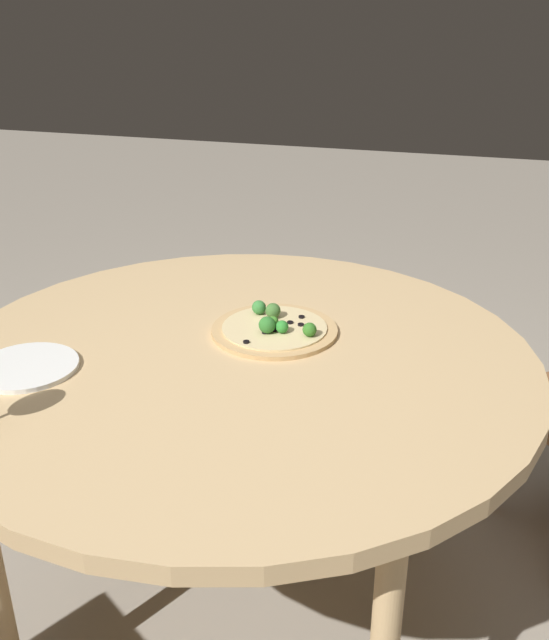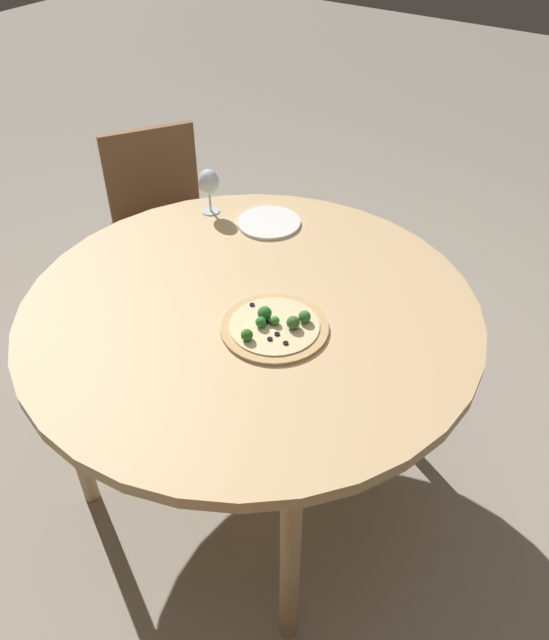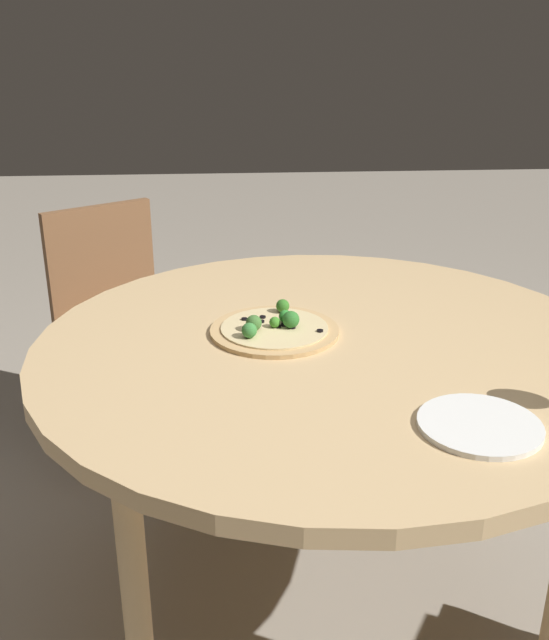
{
  "view_description": "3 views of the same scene",
  "coord_description": "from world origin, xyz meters",
  "px_view_note": "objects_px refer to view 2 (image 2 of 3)",
  "views": [
    {
      "loc": [
        1.27,
        0.46,
        1.41
      ],
      "look_at": [
        -0.11,
        0.05,
        0.76
      ],
      "focal_mm": 40.0,
      "sensor_mm": 36.0,
      "label": 1
    },
    {
      "loc": [
        -0.8,
        1.07,
        1.78
      ],
      "look_at": [
        -0.11,
        0.05,
        0.76
      ],
      "focal_mm": 35.0,
      "sensor_mm": 36.0,
      "label": 2
    },
    {
      "loc": [
        -0.22,
        -1.39,
        1.34
      ],
      "look_at": [
        -0.11,
        0.05,
        0.76
      ],
      "focal_mm": 40.0,
      "sensor_mm": 36.0,
      "label": 3
    }
  ],
  "objects_px": {
    "plate_near": "(269,223)",
    "pizza": "(275,326)",
    "chair": "(164,224)",
    "wine_glass": "(209,183)"
  },
  "relations": [
    {
      "from": "plate_near",
      "to": "pizza",
      "type": "bearing_deg",
      "value": 125.96
    },
    {
      "from": "chair",
      "to": "plate_near",
      "type": "relative_size",
      "value": 3.92
    },
    {
      "from": "chair",
      "to": "plate_near",
      "type": "bearing_deg",
      "value": -70.51
    },
    {
      "from": "pizza",
      "to": "wine_glass",
      "type": "bearing_deg",
      "value": -36.65
    },
    {
      "from": "pizza",
      "to": "plate_near",
      "type": "distance_m",
      "value": 0.53
    },
    {
      "from": "wine_glass",
      "to": "chair",
      "type": "bearing_deg",
      "value": -24.35
    },
    {
      "from": "pizza",
      "to": "wine_glass",
      "type": "distance_m",
      "value": 0.65
    },
    {
      "from": "pizza",
      "to": "wine_glass",
      "type": "xyz_separation_m",
      "value": [
        0.52,
        -0.39,
        0.09
      ]
    },
    {
      "from": "pizza",
      "to": "plate_near",
      "type": "relative_size",
      "value": 1.37
    },
    {
      "from": "wine_glass",
      "to": "plate_near",
      "type": "xyz_separation_m",
      "value": [
        -0.21,
        -0.04,
        -0.1
      ]
    }
  ]
}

